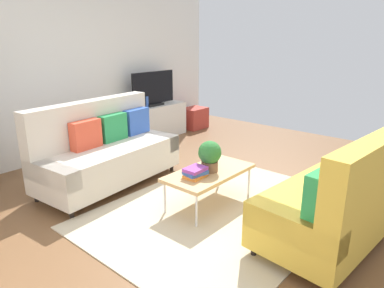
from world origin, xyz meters
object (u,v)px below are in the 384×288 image
at_px(table_book_0, 195,176).
at_px(bottle_1, 142,102).
at_px(couch_green, 345,196).
at_px(storage_trunk, 194,118).
at_px(couch_beige, 106,151).
at_px(bottle_2, 147,102).
at_px(coffee_table, 209,173).
at_px(vase_0, 127,105).
at_px(potted_plant, 210,155).
at_px(tv_console, 154,122).
at_px(bottle_0, 138,103).
at_px(tv, 153,89).

relative_size(table_book_0, bottle_1, 1.09).
xyz_separation_m(couch_green, storage_trunk, (2.37, 3.90, -0.22)).
height_order(couch_beige, bottle_2, couch_beige).
distance_m(couch_green, coffee_table, 1.45).
xyz_separation_m(vase_0, bottle_2, (0.39, -0.09, 0.02)).
bearing_deg(potted_plant, table_book_0, -179.96).
relative_size(tv_console, storage_trunk, 2.69).
xyz_separation_m(storage_trunk, bottle_0, (-1.51, 0.06, 0.53)).
bearing_deg(coffee_table, bottle_0, 65.88).
bearing_deg(table_book_0, tv, 54.98).
bearing_deg(bottle_1, potted_plant, -116.04).
relative_size(tv_console, table_book_0, 5.83).
xyz_separation_m(tv_console, bottle_1, (-0.30, -0.04, 0.43)).
height_order(tv, potted_plant, tv).
height_order(couch_beige, couch_green, same).
xyz_separation_m(potted_plant, bottle_1, (1.24, 2.54, 0.14)).
distance_m(storage_trunk, potted_plant, 3.65).
relative_size(couch_beige, tv, 1.97).
xyz_separation_m(tv, bottle_0, (-0.41, -0.02, -0.20)).
distance_m(table_book_0, bottle_2, 3.02).
bearing_deg(tv, bottle_0, -177.19).
height_order(coffee_table, vase_0, vase_0).
bearing_deg(bottle_0, storage_trunk, -2.28).
relative_size(tv, vase_0, 5.75).
height_order(potted_plant, bottle_2, bottle_2).
height_order(storage_trunk, table_book_0, table_book_0).
xyz_separation_m(couch_beige, tv, (1.94, 1.14, 0.50)).
distance_m(tv_console, potted_plant, 3.02).
xyz_separation_m(potted_plant, bottle_0, (1.14, 2.54, 0.14)).
xyz_separation_m(couch_beige, coffee_table, (0.39, -1.42, -0.06)).
distance_m(coffee_table, bottle_2, 2.90).
bearing_deg(bottle_0, couch_green, -102.23).
xyz_separation_m(couch_green, bottle_1, (0.97, 3.96, 0.31)).
bearing_deg(table_book_0, bottle_2, 57.76).
height_order(tv_console, bottle_2, bottle_2).
bearing_deg(coffee_table, potted_plant, -6.11).
xyz_separation_m(tv_console, table_book_0, (-1.80, -2.58, 0.12)).
bearing_deg(bottle_0, potted_plant, -114.08).
height_order(tv_console, vase_0, vase_0).
bearing_deg(couch_green, potted_plant, 106.17).
distance_m(potted_plant, bottle_2, 2.88).
distance_m(tv_console, bottle_1, 0.53).
bearing_deg(potted_plant, couch_beige, 105.56).
bearing_deg(tv_console, table_book_0, -124.81).
relative_size(couch_beige, tv_console, 1.41).
distance_m(vase_0, bottle_2, 0.40).
distance_m(vase_0, bottle_0, 0.20).
relative_size(tv_console, tv, 1.40).
distance_m(tv, bottle_0, 0.45).
height_order(couch_beige, bottle_0, couch_beige).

